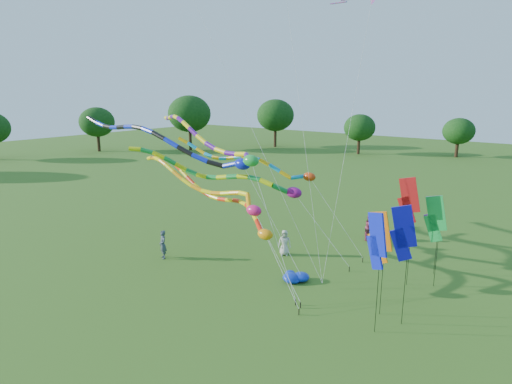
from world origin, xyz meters
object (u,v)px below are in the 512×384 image
Objects in this scene: blue_nylon_heap at (291,276)px; person_a at (285,243)px; tube_kite_red at (226,202)px; person_c at (370,227)px; tube_kite_orange at (210,188)px; person_b at (163,245)px.

person_a reaches higher than blue_nylon_heap.
tube_kite_red reaches higher than person_a.
blue_nylon_heap is 3.59m from person_a.
tube_kite_red is 7.29× the size of person_c.
tube_kite_orange is 8.11× the size of person_a.
person_a is (2.45, 3.98, -3.88)m from tube_kite_orange.
tube_kite_orange is at bearing 41.76° from person_b.
person_a is at bearing 129.13° from blue_nylon_heap.
blue_nylon_heap is at bearing 24.62° from tube_kite_orange.
tube_kite_orange reaches higher than person_c.
person_c is at bearing 76.04° from person_b.
tube_kite_orange is at bearing 144.44° from person_c.
person_b is 0.98× the size of person_c.
tube_kite_orange is 5.01m from person_b.
tube_kite_orange is 7.39× the size of person_b.
person_c is at bearing 81.53° from tube_kite_red.
tube_kite_orange reaches higher than blue_nylon_heap.
tube_kite_red is 1.38m from tube_kite_orange.
tube_kite_red is 1.01× the size of tube_kite_orange.
person_c is at bearing 84.17° from blue_nylon_heap.
tube_kite_red is 8.23× the size of blue_nylon_heap.
person_a is 6.60m from person_c.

